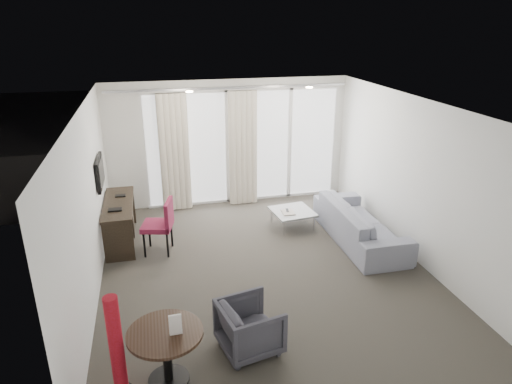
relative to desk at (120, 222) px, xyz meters
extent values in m
cube|color=#3B3730|center=(2.23, -1.55, -0.37)|extent=(5.00, 6.00, 0.00)
cube|color=white|center=(2.23, -1.55, 2.23)|extent=(5.00, 6.00, 0.00)
cube|color=silver|center=(-0.27, -1.55, 0.93)|extent=(0.00, 6.00, 2.60)
cube|color=silver|center=(4.73, -1.55, 0.93)|extent=(0.00, 6.00, 2.60)
cube|color=silver|center=(2.23, -4.55, 0.93)|extent=(5.00, 0.00, 2.60)
cylinder|color=#FFE0B2|center=(1.33, 0.05, 2.22)|extent=(0.12, 0.12, 0.02)
cylinder|color=#FFE0B2|center=(3.43, 0.05, 2.22)|extent=(0.12, 0.12, 0.02)
cylinder|color=maroon|center=(0.12, -3.63, 0.22)|extent=(0.31, 0.31, 1.19)
imported|color=#36353E|center=(1.61, -3.28, -0.06)|extent=(0.82, 0.80, 0.63)
imported|color=gray|center=(4.13, -0.93, -0.03)|extent=(0.91, 2.31, 0.68)
cube|color=#4D4D50|center=(2.53, 2.95, -0.43)|extent=(5.60, 3.00, 0.12)
camera|label=1|loc=(0.65, -7.65, 3.38)|focal=32.00mm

